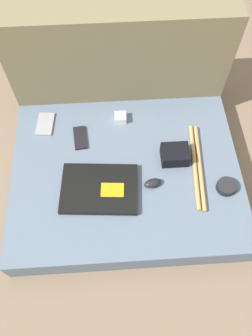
% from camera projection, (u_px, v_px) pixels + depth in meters
% --- Properties ---
extents(ground_plane, '(8.00, 8.00, 0.00)m').
position_uv_depth(ground_plane, '(126.00, 184.00, 1.46)').
color(ground_plane, '#7A6651').
extents(couch_seat, '(0.95, 0.75, 0.13)m').
position_uv_depth(couch_seat, '(126.00, 177.00, 1.41)').
color(couch_seat, slate).
rests_on(couch_seat, ground_plane).
extents(couch_backrest, '(0.95, 0.20, 0.55)m').
position_uv_depth(couch_backrest, '(119.00, 62.00, 1.45)').
color(couch_backrest, '#756B4C').
rests_on(couch_backrest, ground_plane).
extents(laptop, '(0.32, 0.24, 0.03)m').
position_uv_depth(laptop, '(99.00, 189.00, 1.30)').
color(laptop, black).
rests_on(laptop, couch_seat).
extents(computer_mouse, '(0.08, 0.05, 0.03)m').
position_uv_depth(computer_mouse, '(153.00, 183.00, 1.31)').
color(computer_mouse, black).
rests_on(computer_mouse, couch_seat).
extents(speaker_puck, '(0.08, 0.08, 0.03)m').
position_uv_depth(speaker_puck, '(226.00, 186.00, 1.30)').
color(speaker_puck, black).
rests_on(speaker_puck, couch_seat).
extents(phone_silver, '(0.08, 0.13, 0.01)m').
position_uv_depth(phone_silver, '(45.00, 124.00, 1.46)').
color(phone_silver, '#99999E').
rests_on(phone_silver, couch_seat).
extents(phone_black, '(0.06, 0.12, 0.01)m').
position_uv_depth(phone_black, '(80.00, 138.00, 1.42)').
color(phone_black, black).
rests_on(phone_black, couch_seat).
extents(camera_pouch, '(0.11, 0.09, 0.06)m').
position_uv_depth(camera_pouch, '(175.00, 155.00, 1.35)').
color(camera_pouch, black).
rests_on(camera_pouch, couch_seat).
extents(charger_brick, '(0.05, 0.05, 0.03)m').
position_uv_depth(charger_brick, '(120.00, 118.00, 1.46)').
color(charger_brick, silver).
rests_on(charger_brick, couch_seat).
extents(drumstick_pair, '(0.07, 0.40, 0.02)m').
position_uv_depth(drumstick_pair, '(197.00, 166.00, 1.35)').
color(drumstick_pair, tan).
rests_on(drumstick_pair, couch_seat).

